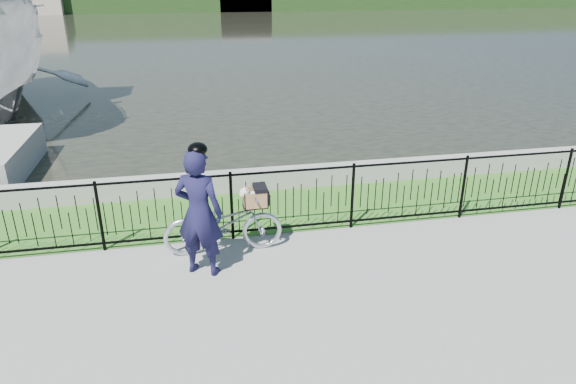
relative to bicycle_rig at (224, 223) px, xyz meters
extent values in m
plane|color=gray|center=(1.16, -1.20, -0.48)|extent=(120.00, 120.00, 0.00)
cube|color=#356A21|center=(1.16, 1.40, -0.48)|extent=(60.00, 2.00, 0.01)
plane|color=black|center=(1.16, 31.80, -0.48)|extent=(120.00, 120.00, 0.00)
cube|color=gray|center=(1.16, 2.40, -0.28)|extent=(60.00, 0.30, 0.40)
imported|color=silver|center=(-0.01, 0.00, -0.01)|extent=(1.80, 0.63, 0.94)
cube|color=black|center=(0.49, 0.00, 0.25)|extent=(0.38, 0.18, 0.02)
cube|color=#966D45|center=(0.49, 0.00, 0.25)|extent=(0.35, 0.31, 0.01)
cube|color=#966D45|center=(0.49, 0.15, 0.37)|extent=(0.35, 0.02, 0.26)
cube|color=#966D45|center=(0.49, -0.15, 0.37)|extent=(0.35, 0.02, 0.26)
cube|color=#966D45|center=(0.66, 0.00, 0.37)|extent=(0.01, 0.31, 0.26)
cube|color=#966D45|center=(0.32, 0.00, 0.37)|extent=(0.01, 0.31, 0.26)
cube|color=black|center=(0.57, 0.00, 0.53)|extent=(0.19, 0.32, 0.06)
cube|color=black|center=(0.67, 0.00, 0.40)|extent=(0.02, 0.32, 0.21)
ellipsoid|color=silver|center=(0.47, 0.00, 0.38)|extent=(0.31, 0.22, 0.20)
sphere|color=silver|center=(0.33, -0.02, 0.48)|extent=(0.15, 0.15, 0.15)
sphere|color=silver|center=(0.28, -0.04, 0.45)|extent=(0.07, 0.07, 0.07)
sphere|color=black|center=(0.26, -0.05, 0.45)|extent=(0.02, 0.02, 0.02)
cone|color=#A27843|center=(0.33, 0.04, 0.54)|extent=(0.06, 0.08, 0.08)
cone|color=#A27843|center=(0.35, -0.06, 0.54)|extent=(0.06, 0.08, 0.08)
imported|color=#141233|center=(-0.36, -0.53, 0.45)|extent=(0.80, 0.68, 1.86)
ellipsoid|color=black|center=(-0.36, -0.53, 1.36)|extent=(0.26, 0.29, 0.18)
camera|label=1|loc=(-0.41, -7.03, 3.46)|focal=32.00mm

